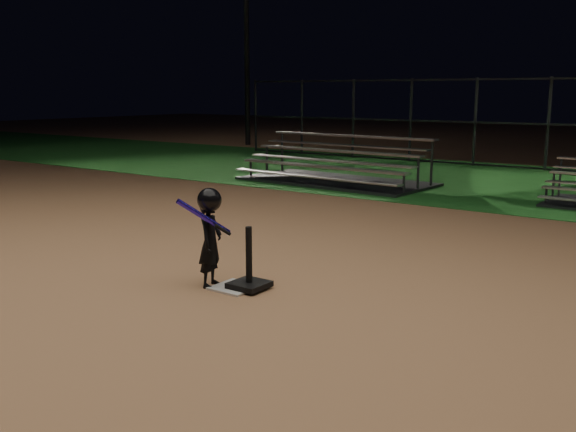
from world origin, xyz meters
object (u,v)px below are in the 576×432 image
Objects in this scene: batting_tee at (249,277)px; light_pole_left at (245,17)px; home_plate at (235,287)px; bleacher_left at (335,174)px; child_batter at (210,235)px.

light_pole_left is at bearing 129.24° from batting_tee.
bleacher_left is at bearing 113.98° from home_plate.
home_plate is 0.21m from batting_tee.
bleacher_left is at bearing 115.10° from batting_tee.
child_batter is 19.56m from light_pole_left.
light_pole_left reaches higher than batting_tee.
child_batter is (-0.27, -0.08, 0.57)m from home_plate.
child_batter is 0.13× the size of light_pole_left.
child_batter is at bearing -162.58° from home_plate.
home_plate is at bearing -51.23° from light_pole_left.
light_pole_left reaches higher than child_batter.
light_pole_left is at bearing 143.11° from bleacher_left.
light_pole_left is (-11.73, 15.03, 4.36)m from child_batter.
home_plate is 0.05× the size of light_pole_left.
batting_tee reaches higher than home_plate.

